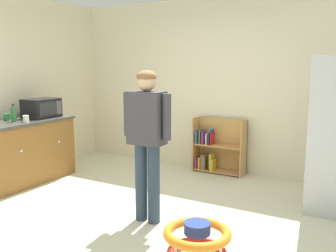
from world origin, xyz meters
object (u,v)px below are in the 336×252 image
(microwave, at_px, (42,108))
(green_cup, at_px, (7,117))
(kitchen_counter, at_px, (6,156))
(baby_walker, at_px, (197,240))
(bookshelf, at_px, (216,149))
(green_glass_bottle, at_px, (14,115))
(standing_person, at_px, (147,133))
(white_cup, at_px, (26,119))

(microwave, distance_m, green_cup, 0.50)
(kitchen_counter, xyz_separation_m, baby_walker, (3.06, -0.41, -0.29))
(bookshelf, relative_size, microwave, 1.77)
(kitchen_counter, height_order, green_glass_bottle, green_glass_bottle)
(bookshelf, bearing_deg, green_cup, -140.70)
(standing_person, height_order, baby_walker, standing_person)
(standing_person, distance_m, green_glass_bottle, 2.26)
(standing_person, distance_m, baby_walker, 1.22)
(baby_walker, bearing_deg, microwave, 161.01)
(baby_walker, distance_m, green_cup, 3.39)
(kitchen_counter, relative_size, bookshelf, 2.39)
(white_cup, xyz_separation_m, green_cup, (-0.37, -0.02, 0.00))
(standing_person, height_order, microwave, standing_person)
(kitchen_counter, bearing_deg, white_cup, 47.42)
(microwave, bearing_deg, bookshelf, 34.49)
(white_cup, bearing_deg, bookshelf, 43.86)
(kitchen_counter, height_order, baby_walker, kitchen_counter)
(white_cup, distance_m, green_cup, 0.37)
(baby_walker, xyz_separation_m, green_cup, (-3.24, 0.60, 0.79))
(baby_walker, height_order, green_cup, green_cup)
(baby_walker, distance_m, microwave, 3.33)
(microwave, bearing_deg, standing_person, -15.26)
(kitchen_counter, xyz_separation_m, white_cup, (0.19, 0.21, 0.50))
(standing_person, bearing_deg, baby_walker, -28.61)
(green_glass_bottle, height_order, green_cup, green_glass_bottle)
(white_cup, bearing_deg, microwave, 111.49)
(bookshelf, distance_m, green_cup, 3.12)
(kitchen_counter, distance_m, baby_walker, 3.10)
(baby_walker, xyz_separation_m, microwave, (-3.04, 1.05, 0.88))
(kitchen_counter, distance_m, green_glass_bottle, 0.57)
(green_glass_bottle, bearing_deg, microwave, 88.80)
(green_glass_bottle, distance_m, green_cup, 0.20)
(green_glass_bottle, bearing_deg, baby_walker, -10.52)
(baby_walker, relative_size, microwave, 1.26)
(baby_walker, bearing_deg, bookshelf, 108.84)
(standing_person, bearing_deg, microwave, 164.74)
(standing_person, relative_size, microwave, 3.39)
(green_glass_bottle, height_order, white_cup, green_glass_bottle)
(standing_person, height_order, green_cup, standing_person)
(green_glass_bottle, xyz_separation_m, green_cup, (-0.19, 0.03, -0.05))
(bookshelf, height_order, green_glass_bottle, green_glass_bottle)
(green_glass_bottle, bearing_deg, kitchen_counter, -93.57)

